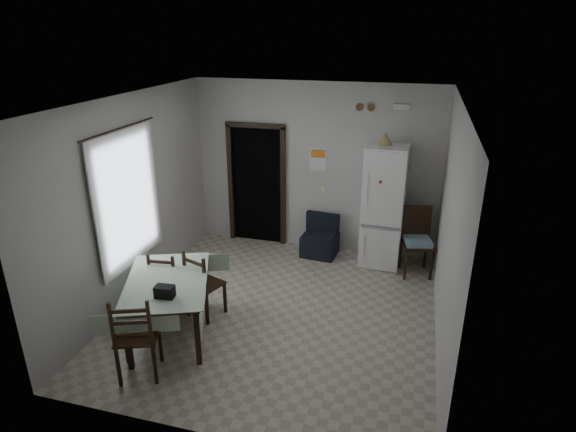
% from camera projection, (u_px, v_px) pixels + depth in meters
% --- Properties ---
extents(ground, '(4.50, 4.50, 0.00)m').
position_uv_depth(ground, '(279.00, 312.00, 6.70)').
color(ground, '#B3A792').
rests_on(ground, ground).
extents(ceiling, '(4.20, 4.50, 0.02)m').
position_uv_depth(ceiling, '(277.00, 100.00, 5.63)').
color(ceiling, white).
rests_on(ceiling, ground).
extents(wall_back, '(4.20, 0.02, 2.90)m').
position_uv_depth(wall_back, '(315.00, 169.00, 8.18)').
color(wall_back, beige).
rests_on(wall_back, ground).
extents(wall_front, '(4.20, 0.02, 2.90)m').
position_uv_depth(wall_front, '(204.00, 308.00, 4.15)').
color(wall_front, beige).
rests_on(wall_front, ground).
extents(wall_left, '(0.02, 4.50, 2.90)m').
position_uv_depth(wall_left, '(133.00, 201.00, 6.68)').
color(wall_left, beige).
rests_on(wall_left, ground).
extents(wall_right, '(0.02, 4.50, 2.90)m').
position_uv_depth(wall_right, '(449.00, 233.00, 5.65)').
color(wall_right, beige).
rests_on(wall_right, ground).
extents(doorway, '(1.06, 0.52, 2.22)m').
position_uv_depth(doorway, '(261.00, 182.00, 8.76)').
color(doorway, black).
rests_on(doorway, ground).
extents(window_recess, '(0.10, 1.20, 1.60)m').
position_uv_depth(window_recess, '(121.00, 198.00, 6.48)').
color(window_recess, silver).
rests_on(window_recess, ground).
extents(curtain, '(0.02, 1.45, 1.85)m').
position_uv_depth(curtain, '(128.00, 199.00, 6.45)').
color(curtain, silver).
rests_on(curtain, ground).
extents(curtain_rod, '(0.02, 1.60, 0.02)m').
position_uv_depth(curtain_rod, '(119.00, 129.00, 6.10)').
color(curtain_rod, black).
rests_on(curtain_rod, ground).
extents(calendar, '(0.28, 0.02, 0.40)m').
position_uv_depth(calendar, '(318.00, 159.00, 8.09)').
color(calendar, white).
rests_on(calendar, ground).
extents(calendar_image, '(0.24, 0.01, 0.14)m').
position_uv_depth(calendar_image, '(318.00, 154.00, 8.05)').
color(calendar_image, orange).
rests_on(calendar_image, ground).
extents(light_switch, '(0.08, 0.02, 0.12)m').
position_uv_depth(light_switch, '(323.00, 189.00, 8.26)').
color(light_switch, beige).
rests_on(light_switch, ground).
extents(vent_left, '(0.12, 0.03, 0.12)m').
position_uv_depth(vent_left, '(360.00, 107.00, 7.60)').
color(vent_left, brown).
rests_on(vent_left, ground).
extents(vent_right, '(0.12, 0.03, 0.12)m').
position_uv_depth(vent_right, '(371.00, 107.00, 7.56)').
color(vent_right, brown).
rests_on(vent_right, ground).
extents(emergency_light, '(0.25, 0.07, 0.09)m').
position_uv_depth(emergency_light, '(402.00, 107.00, 7.41)').
color(emergency_light, white).
rests_on(emergency_light, ground).
extents(fridge, '(0.68, 0.68, 2.00)m').
position_uv_depth(fridge, '(384.00, 206.00, 7.76)').
color(fridge, white).
rests_on(fridge, ground).
extents(tan_cone, '(0.27, 0.27, 0.19)m').
position_uv_depth(tan_cone, '(385.00, 138.00, 7.41)').
color(tan_cone, tan).
rests_on(tan_cone, fridge).
extents(navy_seat, '(0.63, 0.61, 0.70)m').
position_uv_depth(navy_seat, '(320.00, 236.00, 8.26)').
color(navy_seat, black).
rests_on(navy_seat, ground).
extents(corner_chair, '(0.57, 0.57, 1.08)m').
position_uv_depth(corner_chair, '(417.00, 243.00, 7.54)').
color(corner_chair, black).
rests_on(corner_chair, ground).
extents(dining_table, '(1.47, 1.75, 0.78)m').
position_uv_depth(dining_table, '(169.00, 307.00, 6.09)').
color(dining_table, '#B5C9AC').
rests_on(dining_table, ground).
extents(black_bag, '(0.23, 0.15, 0.14)m').
position_uv_depth(black_bag, '(165.00, 292.00, 5.56)').
color(black_bag, black).
rests_on(black_bag, dining_table).
extents(dining_chair_far_left, '(0.44, 0.44, 0.92)m').
position_uv_depth(dining_chair_far_left, '(168.00, 280.00, 6.60)').
color(dining_chair_far_left, black).
rests_on(dining_chair_far_left, ground).
extents(dining_chair_far_right, '(0.53, 0.53, 0.97)m').
position_uv_depth(dining_chair_far_right, '(205.00, 283.00, 6.48)').
color(dining_chair_far_right, black).
rests_on(dining_chair_far_right, ground).
extents(dining_chair_near_head, '(0.59, 0.59, 1.06)m').
position_uv_depth(dining_chair_near_head, '(137.00, 334.00, 5.33)').
color(dining_chair_near_head, black).
rests_on(dining_chair_near_head, ground).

